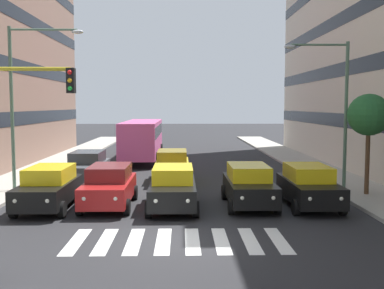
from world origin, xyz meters
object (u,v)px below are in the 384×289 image
car_4 (49,187)px  car_3 (109,186)px  street_lamp_right (23,91)px  car_2 (173,187)px  street_lamp_left (336,100)px  car_1 (249,185)px  bus_behind_traffic (142,136)px  street_tree_1 (369,116)px  car_0 (309,186)px  car_row2_0 (172,166)px  car_row2_1 (87,167)px

car_4 → car_3: bearing=-171.9°
street_lamp_right → car_3: bearing=145.6°
car_2 → street_lamp_left: street_lamp_left is taller
car_1 → bus_behind_traffic: (5.80, -16.00, 0.97)m
car_1 → car_3: size_ratio=1.00×
street_lamp_left → street_tree_1: size_ratio=1.53×
car_0 → street_lamp_right: (12.71, -3.24, 4.01)m
car_row2_0 → street_tree_1: size_ratio=0.97×
car_4 → car_row2_1: 6.12m
car_2 → street_lamp_left: bearing=-157.4°
car_row2_1 → street_tree_1: bearing=163.4°
car_1 → bus_behind_traffic: 17.05m
street_lamp_right → street_tree_1: bearing=175.2°
car_0 → street_lamp_left: (-2.02, -2.92, 3.59)m
car_4 → car_row2_0: (-4.85, -6.58, 0.00)m
car_1 → car_2: bearing=8.1°
car_0 → car_row2_0: (5.79, -6.42, 0.00)m
car_0 → street_lamp_right: street_lamp_right is taller
car_row2_0 → street_lamp_left: street_lamp_left is taller
car_4 → street_lamp_left: (-12.65, -3.07, 3.59)m
street_lamp_right → car_1: bearing=163.4°
car_row2_1 → car_1: bearing=143.9°
car_3 → street_lamp_right: 6.73m
car_3 → street_tree_1: (-11.47, -1.72, 2.85)m
car_row2_0 → street_lamp_right: (6.92, 3.18, 4.01)m
car_row2_1 → car_2: bearing=127.4°
street_lamp_left → street_tree_1: (-1.19, 1.01, -0.73)m
street_lamp_right → car_0: bearing=165.7°
car_0 → car_4: (10.64, 0.15, 0.00)m
car_2 → street_tree_1: 9.52m
bus_behind_traffic → street_lamp_left: street_lamp_left is taller
car_row2_1 → car_4: bearing=87.4°
car_row2_0 → bus_behind_traffic: bearing=-75.8°
bus_behind_traffic → car_row2_1: bearing=78.4°
car_1 → car_4: (8.18, 0.34, 0.00)m
street_tree_1 → street_lamp_left: bearing=-40.3°
car_row2_0 → bus_behind_traffic: 10.13m
car_4 → street_lamp_right: (2.08, -3.39, 4.01)m
car_0 → car_2: size_ratio=1.00×
car_row2_1 → car_0: bearing=150.1°
street_lamp_right → street_tree_1: 16.02m
street_tree_1 → car_0: bearing=30.8°
car_1 → street_lamp_right: street_lamp_right is taller
car_3 → car_4: size_ratio=1.00×
car_4 → car_row2_0: size_ratio=1.00×
street_tree_1 → car_3: bearing=8.5°
car_4 → street_lamp_right: size_ratio=0.57×
car_2 → street_lamp_left: 9.01m
car_3 → car_0: bearing=178.7°
car_0 → car_row2_1: (10.36, -5.95, 0.00)m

